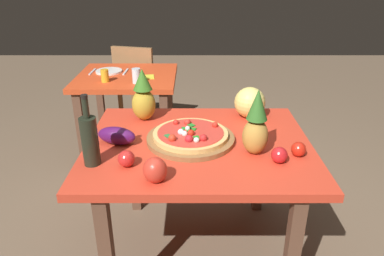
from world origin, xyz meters
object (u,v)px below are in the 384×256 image
(background_table, at_px, (129,90))
(pizza_board, at_px, (192,139))
(bell_pepper, at_px, (156,170))
(tomato_beside_pepper, at_px, (128,158))
(drinking_glass_water, at_px, (138,76))
(dinner_plate, at_px, (111,71))
(pineapple_right, at_px, (145,97))
(tomato_by_bottle, at_px, (300,149))
(drinking_glass_juice, at_px, (106,76))
(display_table, at_px, (200,157))
(dining_chair, at_px, (140,82))
(eggplant, at_px, (118,135))
(knife_utensil, at_px, (127,72))
(wine_bottle, at_px, (91,139))
(tomato_near_board, at_px, (281,155))
(fork_utensil, at_px, (94,72))
(pineapple_left, at_px, (257,126))
(napkin_folded, at_px, (147,77))
(melon, at_px, (251,103))
(pizza, at_px, (192,134))

(background_table, distance_m, pizza_board, 1.32)
(bell_pepper, bearing_deg, tomato_beside_pepper, 139.70)
(drinking_glass_water, relative_size, dinner_plate, 0.51)
(dinner_plate, bearing_deg, pineapple_right, -67.30)
(tomato_by_bottle, height_order, drinking_glass_juice, drinking_glass_juice)
(display_table, xyz_separation_m, dining_chair, (-0.57, 1.81, -0.16))
(dining_chair, bearing_deg, background_table, 103.90)
(display_table, height_order, bell_pepper, bell_pepper)
(eggplant, height_order, tomato_beside_pepper, eggplant)
(drinking_glass_juice, xyz_separation_m, knife_utensil, (0.11, 0.27, -0.04))
(wine_bottle, bearing_deg, display_table, 24.46)
(tomato_near_board, bearing_deg, eggplant, 166.38)
(fork_utensil, distance_m, knife_utensil, 0.28)
(pineapple_right, distance_m, drinking_glass_juice, 0.84)
(pineapple_left, bearing_deg, napkin_folded, 118.14)
(dinner_plate, bearing_deg, background_table, -28.23)
(bell_pepper, xyz_separation_m, tomato_beside_pepper, (-0.14, 0.12, -0.01))
(melon, relative_size, tomato_near_board, 2.40)
(drinking_glass_water, height_order, fork_utensil, drinking_glass_water)
(display_table, distance_m, knife_utensil, 1.43)
(tomato_near_board, bearing_deg, bell_pepper, -164.55)
(fork_utensil, bearing_deg, pizza_board, -55.04)
(pizza, bearing_deg, tomato_by_bottle, -16.98)
(pineapple_right, height_order, tomato_near_board, pineapple_right)
(drinking_glass_water, bearing_deg, dining_chair, 98.19)
(dining_chair, xyz_separation_m, melon, (0.88, -1.48, 0.34))
(pineapple_right, xyz_separation_m, dinner_plate, (-0.42, 1.00, -0.13))
(dinner_plate, bearing_deg, display_table, -60.59)
(pizza, relative_size, dinner_plate, 1.75)
(display_table, distance_m, background_table, 1.34)
(bell_pepper, bearing_deg, pizza, 68.50)
(wine_bottle, height_order, napkin_folded, wine_bottle)
(fork_utensil, bearing_deg, bell_pepper, -65.48)
(pineapple_left, bearing_deg, fork_utensil, 128.77)
(tomato_near_board, distance_m, fork_utensil, 1.95)
(eggplant, xyz_separation_m, drinking_glass_water, (-0.04, 1.02, 0.01))
(tomato_near_board, bearing_deg, fork_utensil, 129.38)
(tomato_near_board, height_order, fork_utensil, tomato_near_board)
(drinking_glass_juice, relative_size, fork_utensil, 0.54)
(napkin_folded, bearing_deg, drinking_glass_juice, -158.82)
(pineapple_right, bearing_deg, pineapple_left, -35.60)
(display_table, distance_m, fork_utensil, 1.57)
(dining_chair, height_order, tomato_by_bottle, dining_chair)
(background_table, height_order, eggplant, eggplant)
(background_table, xyz_separation_m, pizza, (0.53, -1.20, 0.17))
(wine_bottle, bearing_deg, tomato_near_board, 0.83)
(tomato_near_board, height_order, knife_utensil, tomato_near_board)
(tomato_beside_pepper, distance_m, fork_utensil, 1.64)
(pizza, bearing_deg, bell_pepper, -111.50)
(dinner_plate, bearing_deg, drinking_glass_water, -47.49)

